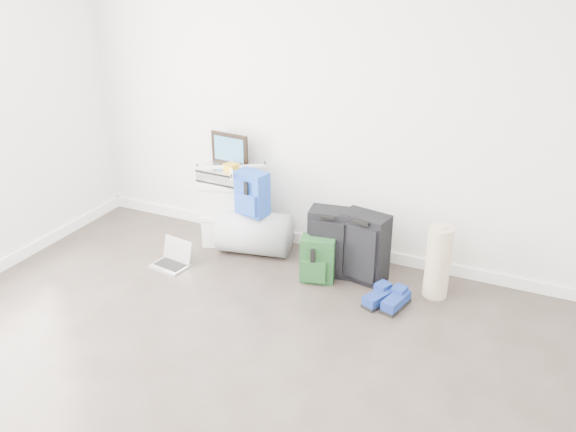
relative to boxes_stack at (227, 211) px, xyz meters
The scene contains 14 objects.
ground 2.41m from the boxes_stack, 70.62° to the right, with size 5.00×5.00×0.00m, color #332925.
room_envelope 2.77m from the boxes_stack, 70.48° to the right, with size 4.52×5.02×2.71m.
boxes_stack is the anchor object (origin of this frame).
briefcase 0.36m from the boxes_stack, 90.00° to the left, with size 0.41×0.30×0.12m, color #B2B2B7.
painting 0.57m from the boxes_stack, 90.00° to the left, with size 0.38×0.07×0.28m.
drone 0.45m from the boxes_stack, 14.04° to the right, with size 0.54×0.54×0.05m.
duffel_bag 0.36m from the boxes_stack, 15.55° to the right, with size 0.39×0.39×0.62m, color #96979E.
blue_backpack 0.44m from the boxes_stack, 20.19° to the right, with size 0.30×0.25×0.38m.
large_suitcase 1.09m from the boxes_stack, ahead, with size 0.40×0.29×0.57m.
green_backpack 1.07m from the boxes_stack, 17.23° to the right, with size 0.30×0.25×0.38m.
carry_on 1.36m from the boxes_stack, ahead, with size 0.40×0.30×0.58m.
shoes 1.73m from the boxes_stack, 15.02° to the right, with size 0.33×0.31×0.10m.
rolled_rug 1.95m from the boxes_stack, ahead, with size 0.19×0.19×0.58m, color tan.
laptop 0.67m from the boxes_stack, 108.90° to the right, with size 0.33×0.26×0.21m.
Camera 1 is at (1.82, -2.08, 2.54)m, focal length 38.00 mm.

